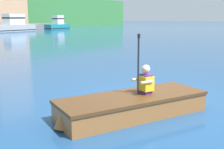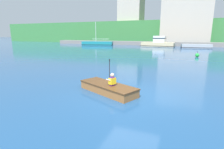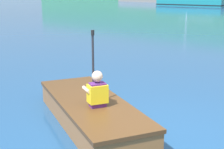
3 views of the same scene
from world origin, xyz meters
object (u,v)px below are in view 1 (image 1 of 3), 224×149
object	(u,v)px
moored_boat_dock_east_inner	(58,24)
rowboat_foreground	(131,104)
moored_boat_dock_center_far	(13,25)
person_paddler	(145,81)

from	to	relation	value
moored_boat_dock_east_inner	rowboat_foreground	distance (m)	43.72
moored_boat_dock_center_far	person_paddler	world-z (taller)	moored_boat_dock_center_far
moored_boat_dock_center_far	rowboat_foreground	xyz separation A→B (m)	(-19.71, -32.20, -0.63)
moored_boat_dock_east_inner	moored_boat_dock_center_far	bearing A→B (deg)	-175.85
moored_boat_dock_center_far	person_paddler	xyz separation A→B (m)	(-19.42, -32.33, -0.20)
moored_boat_dock_center_far	rowboat_foreground	distance (m)	37.76
moored_boat_dock_center_far	moored_boat_dock_east_inner	world-z (taller)	moored_boat_dock_center_far
moored_boat_dock_center_far	person_paddler	bearing A→B (deg)	-120.99
moored_boat_dock_center_far	moored_boat_dock_east_inner	xyz separation A→B (m)	(9.13, 0.66, -0.08)
rowboat_foreground	person_paddler	xyz separation A→B (m)	(0.30, -0.13, 0.43)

